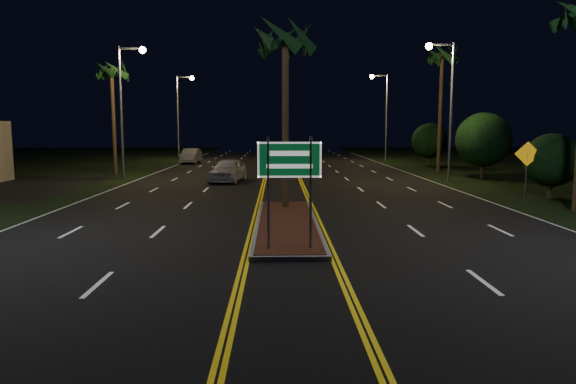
{
  "coord_description": "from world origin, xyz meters",
  "views": [
    {
      "loc": [
        -0.33,
        -11.57,
        3.61
      ],
      "look_at": [
        -0.06,
        1.91,
        1.9
      ],
      "focal_mm": 32.0,
      "sensor_mm": 36.0,
      "label": 1
    }
  ],
  "objects_px": {
    "median_island": "(287,223)",
    "palm_left_far": "(111,72)",
    "highway_sign": "(289,170)",
    "car_far": "(191,155)",
    "warning_sign": "(527,161)",
    "streetlight_right_mid": "(446,95)",
    "palm_right_far": "(442,57)",
    "streetlight_right_far": "(383,107)",
    "shrub_mid": "(483,140)",
    "palm_median": "(285,39)",
    "streetlight_left_mid": "(126,97)",
    "shrub_far": "(429,141)",
    "shrub_near": "(552,160)",
    "streetlight_left_far": "(181,108)",
    "car_near": "(228,168)"
  },
  "relations": [
    {
      "from": "median_island",
      "to": "palm_left_far",
      "type": "bearing_deg",
      "value": 121.36
    },
    {
      "from": "highway_sign",
      "to": "car_far",
      "type": "height_order",
      "value": "highway_sign"
    },
    {
      "from": "car_far",
      "to": "warning_sign",
      "type": "xyz_separation_m",
      "value": [
        21.07,
        -26.62,
        1.08
      ]
    },
    {
      "from": "streetlight_right_mid",
      "to": "palm_right_far",
      "type": "relative_size",
      "value": 0.87
    },
    {
      "from": "streetlight_right_far",
      "to": "shrub_mid",
      "type": "height_order",
      "value": "streetlight_right_far"
    },
    {
      "from": "median_island",
      "to": "car_far",
      "type": "distance_m",
      "value": 34.36
    },
    {
      "from": "palm_median",
      "to": "median_island",
      "type": "bearing_deg",
      "value": -90.0
    },
    {
      "from": "streetlight_left_mid",
      "to": "car_far",
      "type": "distance_m",
      "value": 16.91
    },
    {
      "from": "median_island",
      "to": "streetlight_left_mid",
      "type": "xyz_separation_m",
      "value": [
        -10.61,
        17.0,
        5.57
      ]
    },
    {
      "from": "streetlight_left_mid",
      "to": "shrub_far",
      "type": "relative_size",
      "value": 2.27
    },
    {
      "from": "median_island",
      "to": "streetlight_right_far",
      "type": "distance_m",
      "value": 37.0
    },
    {
      "from": "palm_left_far",
      "to": "palm_right_far",
      "type": "height_order",
      "value": "palm_right_far"
    },
    {
      "from": "streetlight_right_mid",
      "to": "streetlight_right_far",
      "type": "relative_size",
      "value": 1.0
    },
    {
      "from": "shrub_near",
      "to": "car_far",
      "type": "xyz_separation_m",
      "value": [
        -22.56,
        26.14,
        -1.1
      ]
    },
    {
      "from": "highway_sign",
      "to": "palm_right_far",
      "type": "relative_size",
      "value": 0.31
    },
    {
      "from": "highway_sign",
      "to": "streetlight_left_far",
      "type": "relative_size",
      "value": 0.36
    },
    {
      "from": "car_far",
      "to": "palm_right_far",
      "type": "bearing_deg",
      "value": -23.28
    },
    {
      "from": "streetlight_left_mid",
      "to": "car_far",
      "type": "xyz_separation_m",
      "value": [
        1.56,
        16.14,
        -4.81
      ]
    },
    {
      "from": "streetlight_right_mid",
      "to": "shrub_near",
      "type": "distance_m",
      "value": 9.28
    },
    {
      "from": "palm_left_far",
      "to": "streetlight_left_mid",
      "type": "bearing_deg",
      "value": -61.33
    },
    {
      "from": "palm_left_far",
      "to": "car_near",
      "type": "distance_m",
      "value": 12.7
    },
    {
      "from": "median_island",
      "to": "shrub_near",
      "type": "distance_m",
      "value": 15.32
    },
    {
      "from": "shrub_near",
      "to": "streetlight_left_far",
      "type": "bearing_deg",
      "value": 128.79
    },
    {
      "from": "palm_median",
      "to": "car_near",
      "type": "height_order",
      "value": "palm_median"
    },
    {
      "from": "palm_left_far",
      "to": "warning_sign",
      "type": "xyz_separation_m",
      "value": [
        24.82,
        -14.48,
        -5.82
      ]
    },
    {
      "from": "palm_right_far",
      "to": "car_far",
      "type": "bearing_deg",
      "value": 155.11
    },
    {
      "from": "highway_sign",
      "to": "streetlight_right_far",
      "type": "height_order",
      "value": "streetlight_right_far"
    },
    {
      "from": "palm_median",
      "to": "palm_left_far",
      "type": "bearing_deg",
      "value": 126.18
    },
    {
      "from": "highway_sign",
      "to": "shrub_near",
      "type": "xyz_separation_m",
      "value": [
        13.5,
        11.2,
        -0.46
      ]
    },
    {
      "from": "streetlight_left_mid",
      "to": "palm_left_far",
      "type": "distance_m",
      "value": 5.01
    },
    {
      "from": "streetlight_left_far",
      "to": "shrub_near",
      "type": "distance_m",
      "value": 38.67
    },
    {
      "from": "palm_median",
      "to": "palm_left_far",
      "type": "relative_size",
      "value": 0.94
    },
    {
      "from": "streetlight_left_mid",
      "to": "warning_sign",
      "type": "bearing_deg",
      "value": -24.85
    },
    {
      "from": "shrub_near",
      "to": "palm_left_far",
      "type": "bearing_deg",
      "value": 151.97
    },
    {
      "from": "palm_right_far",
      "to": "shrub_near",
      "type": "bearing_deg",
      "value": -87.49
    },
    {
      "from": "shrub_mid",
      "to": "highway_sign",
      "type": "bearing_deg",
      "value": -123.44
    },
    {
      "from": "palm_left_far",
      "to": "warning_sign",
      "type": "relative_size",
      "value": 3.03
    },
    {
      "from": "warning_sign",
      "to": "streetlight_right_far",
      "type": "bearing_deg",
      "value": 105.17
    },
    {
      "from": "palm_median",
      "to": "palm_right_far",
      "type": "height_order",
      "value": "palm_right_far"
    },
    {
      "from": "streetlight_left_far",
      "to": "streetlight_right_mid",
      "type": "xyz_separation_m",
      "value": [
        21.23,
        -22.0,
        0.0
      ]
    },
    {
      "from": "car_far",
      "to": "highway_sign",
      "type": "bearing_deg",
      "value": -74.75
    },
    {
      "from": "highway_sign",
      "to": "streetlight_left_far",
      "type": "bearing_deg",
      "value": 104.44
    },
    {
      "from": "palm_right_far",
      "to": "car_far",
      "type": "distance_m",
      "value": 25.48
    },
    {
      "from": "car_near",
      "to": "car_far",
      "type": "distance_m",
      "value": 18.48
    },
    {
      "from": "median_island",
      "to": "palm_right_far",
      "type": "xyz_separation_m",
      "value": [
        12.8,
        23.0,
        9.06
      ]
    },
    {
      "from": "car_far",
      "to": "streetlight_left_mid",
      "type": "bearing_deg",
      "value": -93.89
    },
    {
      "from": "streetlight_left_mid",
      "to": "palm_median",
      "type": "height_order",
      "value": "streetlight_left_mid"
    },
    {
      "from": "streetlight_right_mid",
      "to": "shrub_mid",
      "type": "bearing_deg",
      "value": 30.56
    },
    {
      "from": "streetlight_left_far",
      "to": "streetlight_right_far",
      "type": "height_order",
      "value": "same"
    },
    {
      "from": "warning_sign",
      "to": "shrub_far",
      "type": "bearing_deg",
      "value": 97.81
    }
  ]
}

